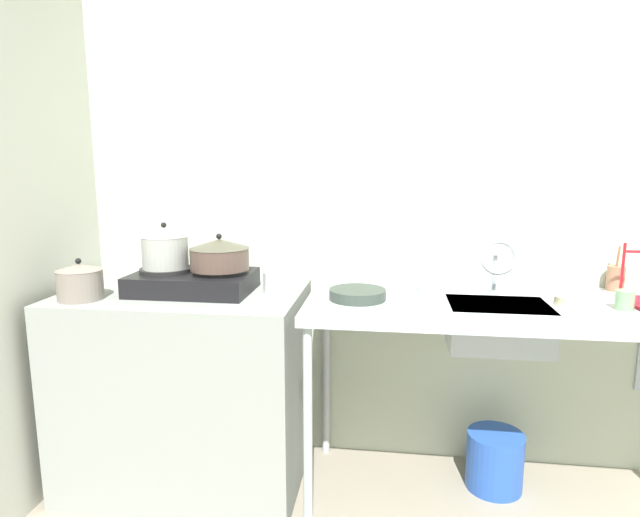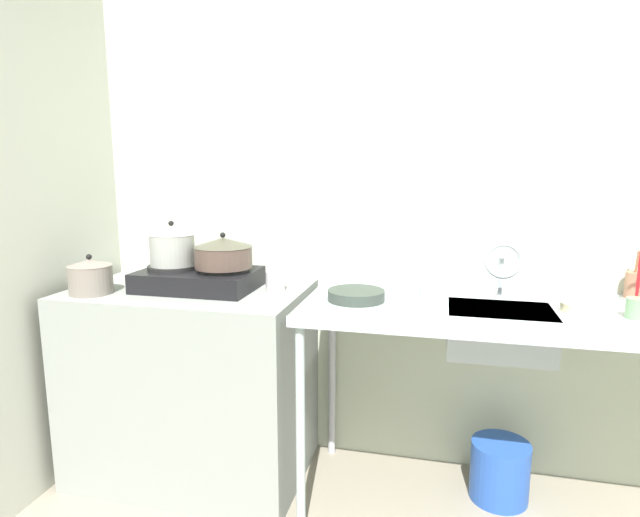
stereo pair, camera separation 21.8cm
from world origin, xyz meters
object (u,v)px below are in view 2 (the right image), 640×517
object	(u,v)px
pot_beside_stove	(90,276)
sink_basin	(499,331)
pot_on_left_burner	(172,245)
small_bowl_on_drainboard	(578,307)
bottle_by_sink	(430,273)
percolator	(275,275)
cup_by_rack	(636,308)
utensil_jar	(634,285)
faucet	(503,263)
stove	(199,278)
bucket_on_floor	(500,471)
frying_pan	(356,295)
pot_on_right_burner	(223,252)

from	to	relation	value
pot_beside_stove	sink_basin	distance (m)	1.72
pot_on_left_burner	small_bowl_on_drainboard	bearing A→B (deg)	-0.38
bottle_by_sink	percolator	bearing A→B (deg)	178.67
small_bowl_on_drainboard	bottle_by_sink	world-z (taller)	bottle_by_sink
cup_by_rack	utensil_jar	world-z (taller)	utensil_jar
faucet	cup_by_rack	world-z (taller)	faucet
stove	cup_by_rack	distance (m)	1.75
sink_basin	cup_by_rack	bearing A→B (deg)	-2.68
utensil_jar	bucket_on_floor	world-z (taller)	utensil_jar
pot_on_left_burner	frying_pan	bearing A→B (deg)	-2.40
frying_pan	small_bowl_on_drainboard	world-z (taller)	frying_pan
pot_beside_stove	bucket_on_floor	size ratio (longest dim) A/B	0.72
percolator	frying_pan	size ratio (longest dim) A/B	0.64
stove	pot_on_left_burner	distance (m)	0.19
pot_on_left_burner	bottle_by_sink	world-z (taller)	pot_on_left_burner
bottle_by_sink	bucket_on_floor	distance (m)	0.94
pot_on_right_burner	sink_basin	size ratio (longest dim) A/B	0.65
pot_on_right_burner	sink_basin	bearing A→B (deg)	-1.64
pot_beside_stove	percolator	world-z (taller)	pot_beside_stove
small_bowl_on_drainboard	pot_on_right_burner	bearing A→B (deg)	179.56
small_bowl_on_drainboard	stove	bearing A→B (deg)	179.59
pot_on_right_burner	frying_pan	distance (m)	0.62
pot_beside_stove	bottle_by_sink	bearing A→B (deg)	8.50
percolator	faucet	size ratio (longest dim) A/B	0.61
pot_on_right_burner	bucket_on_floor	distance (m)	1.53
pot_on_right_burner	percolator	size ratio (longest dim) A/B	1.71
pot_beside_stove	utensil_jar	world-z (taller)	utensil_jar
pot_on_left_burner	percolator	xyz separation A→B (m)	(0.47, 0.04, -0.12)
frying_pan	stove	bearing A→B (deg)	177.19
pot_on_left_burner	utensil_jar	xyz separation A→B (m)	(1.97, 0.27, -0.14)
faucet	utensil_jar	bearing A→B (deg)	19.11
stove	bucket_on_floor	distance (m)	1.57
bucket_on_floor	stove	bearing A→B (deg)	-175.80
bottle_by_sink	utensil_jar	xyz separation A→B (m)	(0.83, 0.25, -0.06)
bucket_on_floor	pot_beside_stove	bearing A→B (deg)	-170.79
small_bowl_on_drainboard	pot_on_left_burner	bearing A→B (deg)	179.62
pot_on_left_burner	frying_pan	xyz separation A→B (m)	(0.84, -0.04, -0.17)
stove	pot_on_right_burner	distance (m)	0.17
utensil_jar	stove	bearing A→B (deg)	-171.57
pot_on_left_burner	bottle_by_sink	size ratio (longest dim) A/B	0.76
small_bowl_on_drainboard	bottle_by_sink	bearing A→B (deg)	176.06
pot_on_left_burner	frying_pan	size ratio (longest dim) A/B	0.85
small_bowl_on_drainboard	bucket_on_floor	bearing A→B (deg)	154.17
bottle_by_sink	utensil_jar	bearing A→B (deg)	16.51
sink_basin	utensil_jar	xyz separation A→B (m)	(0.55, 0.31, 0.15)
utensil_jar	bucket_on_floor	bearing A→B (deg)	-160.85
pot_on_left_burner	pot_beside_stove	distance (m)	0.37
cup_by_rack	bottle_by_sink	xyz separation A→B (m)	(-0.74, 0.08, 0.08)
percolator	pot_beside_stove	bearing A→B (deg)	-163.29
pot_on_right_burner	small_bowl_on_drainboard	xyz separation A→B (m)	(1.44, -0.01, -0.15)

